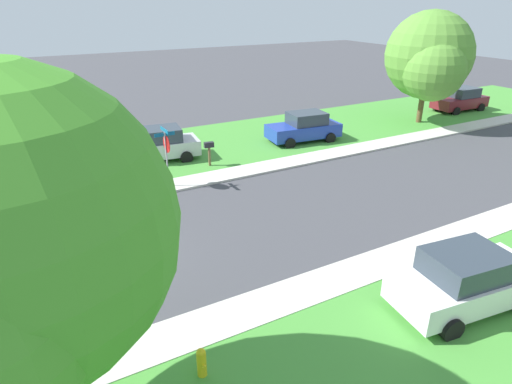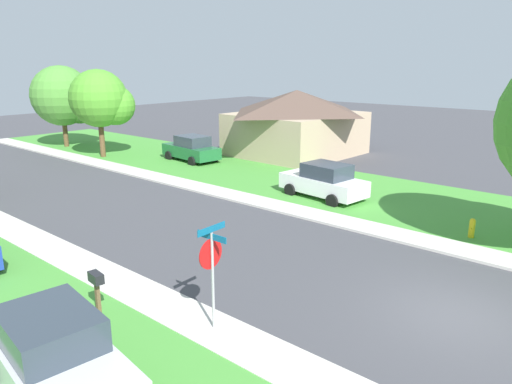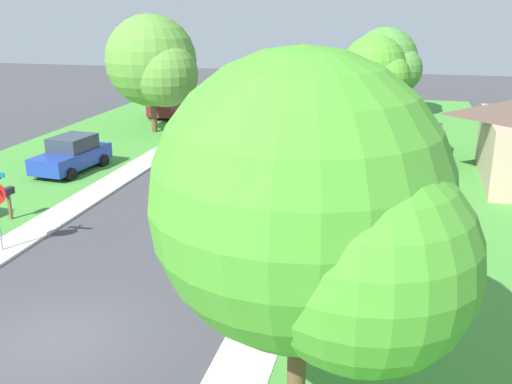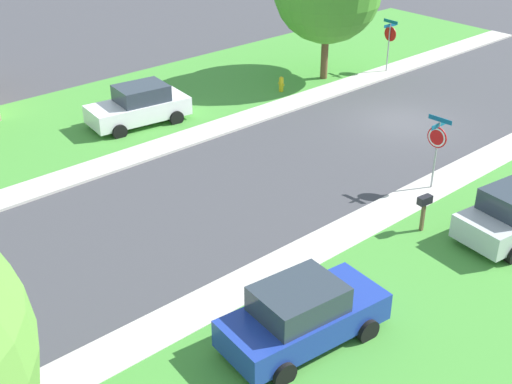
{
  "view_description": "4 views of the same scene",
  "coord_description": "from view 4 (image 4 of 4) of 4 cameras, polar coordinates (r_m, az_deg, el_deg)",
  "views": [
    {
      "loc": [
        13.17,
        -0.99,
        7.9
      ],
      "look_at": [
        0.44,
        6.02,
        1.4
      ],
      "focal_mm": 30.57,
      "sensor_mm": 36.0,
      "label": 1
    },
    {
      "loc": [
        -12.04,
        -3.36,
        6.47
      ],
      "look_at": [
        2.16,
        8.75,
        1.4
      ],
      "focal_mm": 33.55,
      "sensor_mm": 36.0,
      "label": 2
    },
    {
      "loc": [
        7.67,
        -11.12,
        7.89
      ],
      "look_at": [
        2.98,
        8.39,
        1.4
      ],
      "focal_mm": 41.3,
      "sensor_mm": 36.0,
      "label": 3
    },
    {
      "loc": [
        -16.79,
        23.43,
        11.61
      ],
      "look_at": [
        -2.6,
        10.86,
        1.4
      ],
      "focal_mm": 48.29,
      "sensor_mm": 36.0,
      "label": 4
    }
  ],
  "objects": [
    {
      "name": "ground_plane",
      "position": [
        31.08,
        11.96,
        5.74
      ],
      "size": [
        120.0,
        120.0,
        0.0
      ],
      "primitive_type": "plane",
      "color": "#424247"
    },
    {
      "name": "sidewalk_east",
      "position": [
        26.95,
        -12.2,
        2.22
      ],
      "size": [
        1.4,
        56.0,
        0.1
      ],
      "primitive_type": "cube",
      "color": "beige",
      "rests_on": "ground"
    },
    {
      "name": "lawn_east",
      "position": [
        30.83,
        -16.66,
        5.03
      ],
      "size": [
        8.0,
        56.0,
        0.08
      ],
      "primitive_type": "cube",
      "color": "#479338",
      "rests_on": "ground"
    },
    {
      "name": "sidewalk_west",
      "position": [
        20.26,
        1.55,
        -6.5
      ],
      "size": [
        1.4,
        56.0,
        0.1
      ],
      "primitive_type": "cube",
      "color": "beige",
      "rests_on": "ground"
    },
    {
      "name": "lawn_west",
      "position": [
        17.87,
        12.13,
        -12.84
      ],
      "size": [
        8.0,
        56.0,
        0.08
      ],
      "primitive_type": "cube",
      "color": "#479338",
      "rests_on": "ground"
    },
    {
      "name": "stop_sign_near_corner",
      "position": [
        36.81,
        11.01,
        12.49
      ],
      "size": [
        0.92,
        0.92,
        2.77
      ],
      "color": "#9E9EA3",
      "rests_on": "ground"
    },
    {
      "name": "stop_sign_far_corner",
      "position": [
        24.62,
        14.75,
        4.07
      ],
      "size": [
        0.92,
        0.92,
        2.77
      ],
      "color": "#9E9EA3",
      "rests_on": "ground"
    },
    {
      "name": "car_blue_far_down_street",
      "position": [
        17.31,
        3.88,
        -10.12
      ],
      "size": [
        2.37,
        4.46,
        1.76
      ],
      "color": "#1E389E",
      "rests_on": "ground"
    },
    {
      "name": "car_white_kerbside_mid",
      "position": [
        30.18,
        -9.66,
        7.06
      ],
      "size": [
        2.43,
        4.49,
        1.76
      ],
      "color": "white",
      "rests_on": "ground"
    },
    {
      "name": "fire_hydrant",
      "position": [
        33.67,
        2.1,
        8.91
      ],
      "size": [
        0.38,
        0.22,
        0.83
      ],
      "color": "gold",
      "rests_on": "ground"
    },
    {
      "name": "mailbox",
      "position": [
        22.25,
        13.76,
        -1.03
      ],
      "size": [
        0.3,
        0.51,
        1.31
      ],
      "color": "brown",
      "rests_on": "ground"
    }
  ]
}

